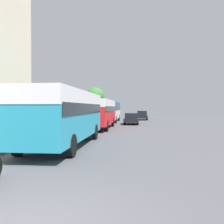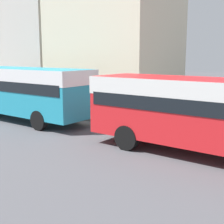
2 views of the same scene
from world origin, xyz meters
name	(u,v)px [view 1 (image 1 of 2)]	position (x,y,z in m)	size (l,w,h in m)	color
bus_lead	(64,111)	(-1.95, 9.39, 1.95)	(2.64, 9.69, 2.99)	teal
bus_following	(98,110)	(-1.84, 20.63, 1.87)	(2.67, 9.35, 2.86)	red
bus_third_in_line	(109,109)	(-2.02, 32.50, 1.88)	(2.66, 9.92, 2.88)	silver
car_crossing	(142,115)	(2.89, 38.56, 0.79)	(1.84, 4.45, 1.54)	black
car_far_curb	(131,118)	(1.33, 27.42, 0.74)	(1.82, 4.50, 1.40)	black
pedestrian_near_curb	(94,114)	(-4.71, 35.21, 1.08)	(0.40, 0.40, 1.83)	#232838
pedestrian_walking_away	(37,125)	(-4.39, 11.46, 1.00)	(0.39, 0.39, 1.66)	#232838
street_tree	(95,97)	(-5.21, 38.98, 3.94)	(3.30, 3.30, 5.46)	brown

